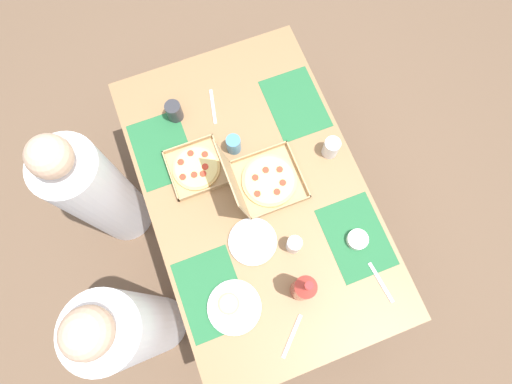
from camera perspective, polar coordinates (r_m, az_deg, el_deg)
The scene contains 21 objects.
ground_plane at distance 2.65m, azimuth 0.00°, elevation -4.75°, with size 6.00×6.00×0.00m, color brown.
dining_table at distance 2.00m, azimuth 0.00°, elevation -0.86°, with size 1.60×0.99×0.77m.
placemat_near_left at distance 1.90m, azimuth 13.82°, elevation -6.12°, with size 0.36×0.26×0.00m, color #236638.
placemat_near_right at distance 2.08m, azimuth 5.48°, elevation 12.21°, with size 0.36×0.26×0.00m, color #236638.
placemat_far_left at distance 1.83m, azimuth -6.29°, elevation -13.92°, with size 0.36×0.26×0.00m, color #236638.
placemat_far_right at distance 2.02m, azimuth -13.00°, elevation 5.78°, with size 0.36×0.26×0.00m, color #236638.
pizza_box_center at distance 1.86m, azimuth 0.81°, elevation 1.61°, with size 0.30×0.34×0.33m.
pizza_box_edge_far at distance 1.94m, azimuth -8.34°, elevation 3.37°, with size 0.26×0.26×0.04m.
plate_far_right at distance 1.84m, azimuth -0.47°, elevation -6.94°, with size 0.22×0.22×0.02m.
plate_middle at distance 1.81m, azimuth -3.13°, elevation -15.73°, with size 0.23×0.23×0.03m.
soda_bottle at distance 1.70m, azimuth 6.65°, elevation -13.24°, with size 0.09×0.09×0.32m.
cup_clear_left at distance 1.95m, azimuth 10.45°, elevation 6.13°, with size 0.08×0.08×0.11m, color silver.
cup_red at distance 2.04m, azimuth -11.37°, elevation 11.00°, with size 0.08×0.08×0.10m, color #333338.
cup_spare at distance 1.80m, azimuth 5.32°, elevation -7.33°, with size 0.07×0.07×0.10m, color silver.
cup_clear_right at distance 1.93m, azimuth -3.15°, elevation 6.66°, with size 0.07×0.07×0.10m, color teal.
condiment_bowl at distance 1.88m, azimuth 13.99°, elevation -6.47°, with size 0.09×0.09×0.04m, color white.
fork_by_far_left at distance 1.90m, azimuth 17.06°, elevation -11.97°, with size 0.19×0.02×0.01m, color #B7B7BC.
fork_by_far_right at distance 1.83m, azimuth 5.05°, elevation -19.42°, with size 0.19×0.02×0.01m, color #B7B7BC.
fork_by_near_right at distance 2.08m, azimuth -6.03°, elevation 11.79°, with size 0.19×0.02×0.01m, color #B7B7BC.
diner_left_seat at distance 2.12m, azimuth -16.58°, elevation -17.67°, with size 0.32×0.32×1.22m.
diner_right_seat at distance 2.32m, azimuth -21.12°, elevation -0.25°, with size 0.32×0.32×1.15m.
Camera 1 is at (-0.50, 0.19, 2.59)m, focal length 28.62 mm.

